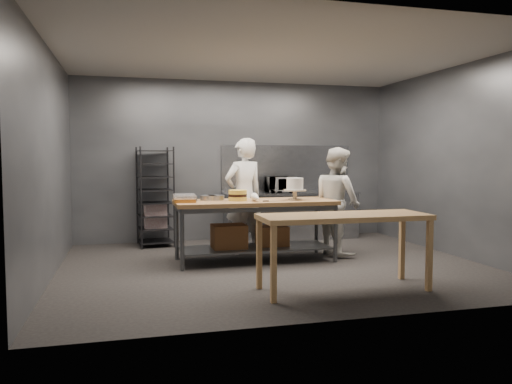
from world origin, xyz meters
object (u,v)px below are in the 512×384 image
chef_behind (244,196)px  microwave (281,185)px  frosted_cake_stand (295,186)px  near_counter (344,222)px  work_table (252,223)px  layer_cake (238,195)px  speed_rack (155,198)px  chef_right (337,201)px

chef_behind → microwave: (0.99, 1.15, 0.11)m
frosted_cake_stand → microwave: bearing=79.1°
near_counter → chef_behind: size_ratio=1.07×
work_table → near_counter: bearing=-71.2°
work_table → microwave: bearing=60.5°
layer_cake → speed_rack: bearing=123.4°
near_counter → layer_cake: layer_cake is taller
chef_right → frosted_cake_stand: chef_right is taller
work_table → microwave: 2.10m
speed_rack → layer_cake: 2.04m
chef_right → frosted_cake_stand: size_ratio=5.08×
frosted_cake_stand → layer_cake: frosted_cake_stand is taller
chef_behind → layer_cake: bearing=50.7°
work_table → speed_rack: size_ratio=1.37×
frosted_cake_stand → speed_rack: bearing=137.7°
near_counter → frosted_cake_stand: (0.00, 1.77, 0.32)m
work_table → layer_cake: layer_cake is taller
near_counter → speed_rack: size_ratio=1.14×
near_counter → chef_right: bearing=68.2°
microwave → chef_behind: bearing=-130.6°
chef_behind → chef_right: size_ratio=1.09×
chef_behind → frosted_cake_stand: (0.62, -0.73, 0.20)m
near_counter → frosted_cake_stand: bearing=90.0°
layer_cake → work_table: bearing=0.8°
frosted_cake_stand → layer_cake: 0.88m
near_counter → chef_behind: bearing=104.0°
speed_rack → layer_cake: (1.12, -1.70, 0.14)m
speed_rack → near_counter: bearing=-61.0°
near_counter → chef_right: chef_right is taller
chef_behind → chef_right: bearing=143.3°
near_counter → microwave: (0.37, 3.66, 0.24)m
near_counter → speed_rack: speed_rack is taller
work_table → layer_cake: size_ratio=8.74×
chef_right → layer_cake: size_ratio=6.29×
chef_right → layer_cake: 1.68m
chef_behind → frosted_cake_stand: bearing=112.0°
microwave → frosted_cake_stand: 1.92m
chef_right → speed_rack: bearing=51.1°
chef_behind → near_counter: bearing=85.5°
speed_rack → layer_cake: size_ratio=6.38×
near_counter → layer_cake: (-0.86, 1.88, 0.19)m
speed_rack → frosted_cake_stand: size_ratio=5.15×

